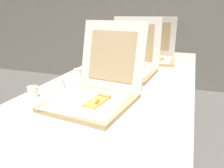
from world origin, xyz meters
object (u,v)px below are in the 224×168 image
pizza_box_front (95,91)px  pizza_box_middle (128,66)px  cup_white_near_left (33,92)px  cup_white_near_center (60,84)px  pizza_box_back (153,55)px  table (119,91)px  cup_white_mid (78,73)px

pizza_box_front → pizza_box_middle: pizza_box_middle is taller
cup_white_near_left → cup_white_near_center: same height
pizza_box_front → pizza_box_back: (0.10, 1.03, 0.00)m
table → cup_white_near_center: (-0.29, -0.19, 0.07)m
table → pizza_box_front: bearing=-94.7°
pizza_box_middle → cup_white_mid: 0.36m
pizza_box_back → cup_white_mid: pizza_box_back is taller
pizza_box_middle → cup_white_near_center: size_ratio=6.92×
table → cup_white_near_left: 0.51m
cup_white_near_center → pizza_box_front: bearing=-21.7°
cup_white_near_left → pizza_box_back: bearing=68.7°
cup_white_near_center → cup_white_mid: bearing=92.6°
pizza_box_front → pizza_box_middle: (0.01, 0.55, 0.00)m
cup_white_near_center → pizza_box_middle: bearing=57.9°
pizza_box_front → pizza_box_back: size_ratio=1.22×
table → pizza_box_back: pizza_box_back is taller
table → cup_white_mid: 0.31m
table → cup_white_near_center: size_ratio=41.79×
cup_white_mid → pizza_box_middle: bearing=35.6°
table → pizza_box_back: (0.08, 0.73, 0.10)m
table → pizza_box_front: pizza_box_front is taller
cup_white_near_left → cup_white_mid: bearing=83.7°
cup_white_near_left → cup_white_near_center: bearing=71.7°
pizza_box_front → pizza_box_middle: bearing=95.9°
cup_white_near_left → cup_white_near_center: size_ratio=1.00×
pizza_box_front → table: bearing=92.2°
pizza_box_front → cup_white_near_center: 0.29m
cup_white_mid → pizza_box_front: bearing=-50.9°
cup_white_near_center → pizza_box_back: bearing=68.2°
pizza_box_back → cup_white_near_left: (-0.42, -1.09, -0.02)m
pizza_box_front → cup_white_near_center: (-0.27, 0.11, -0.02)m
pizza_box_back → cup_white_mid: 0.79m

